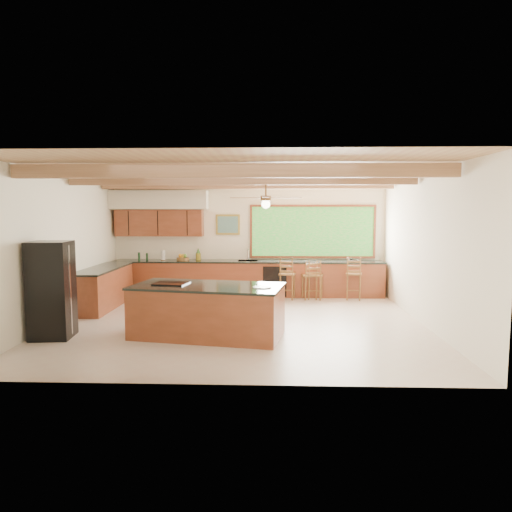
{
  "coord_description": "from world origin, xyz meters",
  "views": [
    {
      "loc": [
        0.64,
        -8.9,
        2.25
      ],
      "look_at": [
        0.29,
        0.8,
        1.26
      ],
      "focal_mm": 32.0,
      "sensor_mm": 36.0,
      "label": 1
    }
  ],
  "objects": [
    {
      "name": "island",
      "position": [
        -0.51,
        -0.98,
        0.46
      ],
      "size": [
        2.81,
        1.67,
        0.94
      ],
      "rotation": [
        0.0,
        0.0,
        -0.17
      ],
      "color": "brown",
      "rests_on": "ground"
    },
    {
      "name": "refrigerator",
      "position": [
        -3.22,
        -1.18,
        0.85
      ],
      "size": [
        0.73,
        0.71,
        1.7
      ],
      "rotation": [
        0.0,
        0.0,
        0.1
      ],
      "color": "black",
      "rests_on": "ground"
    },
    {
      "name": "bar_stool_c",
      "position": [
        1.72,
        2.4,
        0.6
      ],
      "size": [
        0.43,
        0.43,
        1.01
      ],
      "rotation": [
        0.0,
        0.0,
        -0.21
      ],
      "color": "brown",
      "rests_on": "ground"
    },
    {
      "name": "ground",
      "position": [
        0.0,
        0.0,
        0.0
      ],
      "size": [
        7.2,
        7.2,
        0.0
      ],
      "primitive_type": "plane",
      "color": "beige",
      "rests_on": "ground"
    },
    {
      "name": "room_shell",
      "position": [
        -0.17,
        0.65,
        2.21
      ],
      "size": [
        7.27,
        6.54,
        3.02
      ],
      "color": "white",
      "rests_on": "ground"
    },
    {
      "name": "bar_stool_d",
      "position": [
        2.68,
        2.39,
        0.64
      ],
      "size": [
        0.45,
        0.45,
        1.08
      ],
      "rotation": [
        0.0,
        0.0,
        -0.2
      ],
      "color": "brown",
      "rests_on": "ground"
    },
    {
      "name": "counter_run",
      "position": [
        -0.82,
        2.52,
        0.46
      ],
      "size": [
        7.12,
        3.1,
        1.24
      ],
      "color": "brown",
      "rests_on": "ground"
    },
    {
      "name": "bar_stool_b",
      "position": [
        1.02,
        2.39,
        0.63
      ],
      "size": [
        0.45,
        0.45,
        1.06
      ],
      "rotation": [
        0.0,
        0.0,
        -0.2
      ],
      "color": "brown",
      "rests_on": "ground"
    },
    {
      "name": "bar_stool_a",
      "position": [
        1.57,
        2.4,
        0.59
      ],
      "size": [
        0.42,
        0.42,
        0.99
      ],
      "rotation": [
        0.0,
        0.0,
        0.2
      ],
      "color": "brown",
      "rests_on": "ground"
    }
  ]
}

